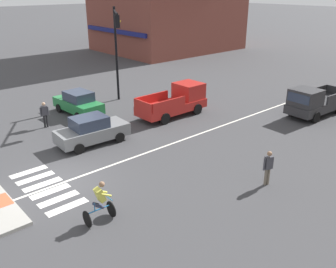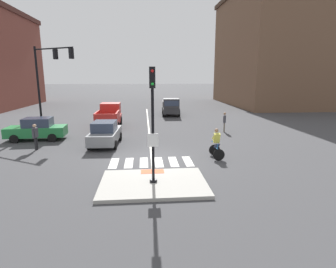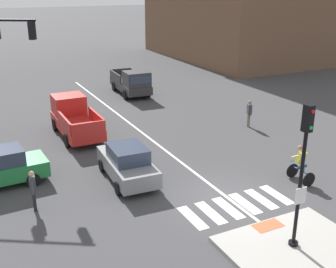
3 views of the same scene
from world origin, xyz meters
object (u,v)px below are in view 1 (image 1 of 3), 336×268
(car_grey_westbound_near, at_px, (92,130))
(pedestrian_waiting_far_side, at_px, (268,165))
(traffic_light_mast, at_px, (116,40))
(pickup_truck_red_westbound_far, at_px, (177,101))
(pedestrian_at_curb_left, at_px, (45,113))
(pickup_truck_charcoal_eastbound_distant, at_px, (314,102))
(car_green_cross_left, at_px, (78,103))
(cyclist, at_px, (100,201))

(car_grey_westbound_near, xyz_separation_m, pedestrian_waiting_far_side, (9.35, 3.58, 0.17))
(traffic_light_mast, distance_m, pickup_truck_red_westbound_far, 6.27)
(pedestrian_at_curb_left, distance_m, pedestrian_waiting_far_side, 14.30)
(pickup_truck_charcoal_eastbound_distant, distance_m, pedestrian_at_curb_left, 18.01)
(traffic_light_mast, height_order, pedestrian_at_curb_left, traffic_light_mast)
(pickup_truck_red_westbound_far, bearing_deg, traffic_light_mast, -160.56)
(traffic_light_mast, distance_m, car_grey_westbound_near, 8.51)
(car_green_cross_left, height_order, pickup_truck_red_westbound_far, pickup_truck_red_westbound_far)
(pickup_truck_charcoal_eastbound_distant, bearing_deg, traffic_light_mast, -142.22)
(pickup_truck_red_westbound_far, distance_m, cyclist, 12.92)
(cyclist, distance_m, pedestrian_at_curb_left, 11.33)
(car_green_cross_left, height_order, pedestrian_waiting_far_side, pedestrian_waiting_far_side)
(pickup_truck_charcoal_eastbound_distant, relative_size, pedestrian_waiting_far_side, 3.11)
(car_green_cross_left, relative_size, pickup_truck_red_westbound_far, 0.82)
(pedestrian_at_curb_left, bearing_deg, cyclist, -13.68)
(pickup_truck_red_westbound_far, xyz_separation_m, pedestrian_at_curb_left, (-3.69, -7.98, 0.00))
(car_green_cross_left, bearing_deg, pedestrian_at_curb_left, -71.37)
(pickup_truck_red_westbound_far, bearing_deg, cyclist, -55.54)
(car_grey_westbound_near, xyz_separation_m, pickup_truck_red_westbound_far, (-0.54, 7.06, 0.17))
(pedestrian_at_curb_left, bearing_deg, pickup_truck_charcoal_eastbound_distant, 55.90)
(traffic_light_mast, bearing_deg, car_green_cross_left, -89.78)
(pickup_truck_charcoal_eastbound_distant, xyz_separation_m, pedestrian_at_curb_left, (-10.10, -14.92, 0.00))
(traffic_light_mast, relative_size, pedestrian_waiting_far_side, 4.21)
(pickup_truck_charcoal_eastbound_distant, distance_m, cyclist, 17.62)
(traffic_light_mast, bearing_deg, car_grey_westbound_near, -46.09)
(traffic_light_mast, xyz_separation_m, pickup_truck_charcoal_eastbound_distant, (11.08, 8.59, -3.83))
(car_grey_westbound_near, distance_m, pedestrian_waiting_far_side, 10.01)
(pedestrian_at_curb_left, xyz_separation_m, pedestrian_waiting_far_side, (13.58, 4.49, 0.00))
(cyclist, relative_size, pedestrian_at_curb_left, 1.01)
(car_grey_westbound_near, bearing_deg, car_green_cross_left, 159.32)
(cyclist, bearing_deg, pickup_truck_charcoal_eastbound_distant, 92.95)
(pickup_truck_charcoal_eastbound_distant, distance_m, pedestrian_waiting_far_side, 10.99)
(traffic_light_mast, xyz_separation_m, pedestrian_at_curb_left, (0.98, -6.33, -3.83))
(pickup_truck_charcoal_eastbound_distant, relative_size, cyclist, 3.09)
(pickup_truck_red_westbound_far, bearing_deg, car_grey_westbound_near, -85.67)
(car_green_cross_left, xyz_separation_m, car_grey_westbound_near, (5.20, -1.96, 0.00))
(car_green_cross_left, xyz_separation_m, cyclist, (11.97, -5.55, 0.06))
(traffic_light_mast, height_order, pedestrian_waiting_far_side, traffic_light_mast)
(cyclist, bearing_deg, traffic_light_mast, 143.09)
(cyclist, xyz_separation_m, pedestrian_waiting_far_side, (2.58, 7.17, 0.11))
(car_grey_westbound_near, relative_size, pedestrian_waiting_far_side, 2.50)
(traffic_light_mast, bearing_deg, pedestrian_waiting_far_side, -7.19)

